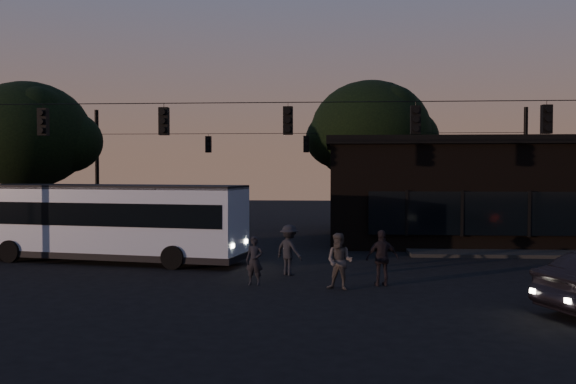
# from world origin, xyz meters

# --- Properties ---
(ground) EXTENTS (120.00, 120.00, 0.00)m
(ground) POSITION_xyz_m (0.00, 0.00, 0.00)
(ground) COLOR black
(ground) RESTS_ON ground
(sidewalk_far_right) EXTENTS (14.00, 10.00, 0.15)m
(sidewalk_far_right) POSITION_xyz_m (12.00, 14.00, 0.07)
(sidewalk_far_right) COLOR black
(sidewalk_far_right) RESTS_ON ground
(sidewalk_far_left) EXTENTS (14.00, 10.00, 0.15)m
(sidewalk_far_left) POSITION_xyz_m (-14.00, 14.00, 0.07)
(sidewalk_far_left) COLOR black
(sidewalk_far_left) RESTS_ON ground
(building) EXTENTS (15.40, 10.41, 5.40)m
(building) POSITION_xyz_m (9.00, 15.97, 2.71)
(building) COLOR black
(building) RESTS_ON ground
(tree_behind) EXTENTS (7.60, 7.60, 9.43)m
(tree_behind) POSITION_xyz_m (4.00, 22.00, 6.19)
(tree_behind) COLOR black
(tree_behind) RESTS_ON ground
(tree_left) EXTENTS (6.40, 6.40, 8.30)m
(tree_left) POSITION_xyz_m (-14.00, 13.00, 5.57)
(tree_left) COLOR black
(tree_left) RESTS_ON ground
(signal_rig_near) EXTENTS (26.24, 0.30, 7.50)m
(signal_rig_near) POSITION_xyz_m (0.00, 4.00, 4.45)
(signal_rig_near) COLOR black
(signal_rig_near) RESTS_ON ground
(signal_rig_far) EXTENTS (26.24, 0.30, 7.50)m
(signal_rig_far) POSITION_xyz_m (0.00, 20.00, 4.20)
(signal_rig_far) COLOR black
(signal_rig_far) RESTS_ON ground
(bus) EXTENTS (11.55, 4.67, 3.17)m
(bus) POSITION_xyz_m (-7.53, 6.92, 1.78)
(bus) COLOR #9FAFCB
(bus) RESTS_ON ground
(pedestrian_a) EXTENTS (0.64, 0.47, 1.61)m
(pedestrian_a) POSITION_xyz_m (-0.97, 2.01, 0.80)
(pedestrian_a) COLOR black
(pedestrian_a) RESTS_ON ground
(pedestrian_b) EXTENTS (1.05, 0.93, 1.80)m
(pedestrian_b) POSITION_xyz_m (1.82, 1.34, 0.90)
(pedestrian_b) COLOR #423D3C
(pedestrian_b) RESTS_ON ground
(pedestrian_c) EXTENTS (1.15, 0.67, 1.83)m
(pedestrian_c) POSITION_xyz_m (3.22, 2.11, 0.92)
(pedestrian_c) COLOR black
(pedestrian_c) RESTS_ON ground
(pedestrian_d) EXTENTS (1.33, 1.28, 1.82)m
(pedestrian_d) POSITION_xyz_m (0.04, 4.05, 0.91)
(pedestrian_d) COLOR black
(pedestrian_d) RESTS_ON ground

